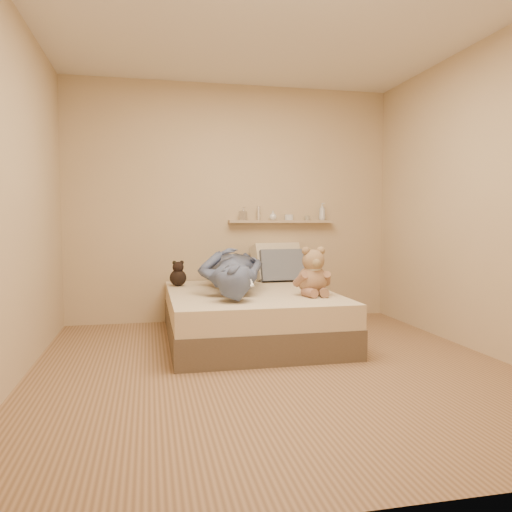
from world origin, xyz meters
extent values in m
plane|color=#99724F|center=(0.00, 0.00, 0.00)|extent=(3.80, 3.80, 0.00)
plane|color=silver|center=(0.00, 0.00, 2.60)|extent=(3.80, 3.80, 0.00)
plane|color=#CAAF89|center=(0.00, 1.90, 1.30)|extent=(3.60, 0.00, 3.60)
plane|color=#CAAF89|center=(0.00, -1.90, 1.30)|extent=(3.60, 0.00, 3.60)
plane|color=#CAAF89|center=(-1.80, 0.00, 1.30)|extent=(0.00, 3.80, 3.80)
plane|color=#CAAF89|center=(1.80, 0.00, 1.30)|extent=(0.00, 3.80, 3.80)
cube|color=brown|center=(0.00, 0.93, 0.12)|extent=(1.50, 1.90, 0.25)
cube|color=beige|center=(0.00, 0.93, 0.35)|extent=(1.48, 1.88, 0.20)
cube|color=silver|center=(-0.18, 0.33, 0.60)|extent=(0.18, 0.11, 0.06)
cube|color=black|center=(-0.18, 0.32, 0.62)|extent=(0.10, 0.06, 0.03)
sphere|color=#9B7855|center=(0.49, 0.58, 0.58)|extent=(0.26, 0.26, 0.26)
sphere|color=#946C51|center=(0.49, 0.55, 0.76)|extent=(0.19, 0.19, 0.19)
sphere|color=#8E694E|center=(0.43, 0.55, 0.84)|extent=(0.07, 0.07, 0.07)
sphere|color=#957951|center=(0.56, 0.55, 0.84)|extent=(0.07, 0.07, 0.07)
sphere|color=olive|center=(0.49, 0.47, 0.74)|extent=(0.08, 0.08, 0.08)
cylinder|color=#90644D|center=(0.37, 0.54, 0.60)|extent=(0.12, 0.18, 0.15)
cylinder|color=#8F664C|center=(0.61, 0.54, 0.60)|extent=(0.12, 0.18, 0.15)
cylinder|color=#986851|center=(0.43, 0.46, 0.49)|extent=(0.11, 0.19, 0.09)
cylinder|color=#876048|center=(0.56, 0.46, 0.49)|extent=(0.12, 0.19, 0.09)
cylinder|color=#BAB59E|center=(0.49, 0.55, 0.68)|extent=(0.14, 0.14, 0.02)
sphere|color=black|center=(-0.63, 1.45, 0.53)|extent=(0.17, 0.17, 0.17)
sphere|color=black|center=(-0.63, 1.44, 0.64)|extent=(0.11, 0.11, 0.11)
sphere|color=black|center=(-0.67, 1.44, 0.69)|extent=(0.04, 0.04, 0.04)
sphere|color=black|center=(-0.59, 1.45, 0.69)|extent=(0.04, 0.04, 0.04)
cube|color=beige|center=(0.48, 1.76, 0.65)|extent=(0.60, 0.41, 0.43)
cube|color=slate|center=(0.50, 1.62, 0.62)|extent=(0.51, 0.25, 0.37)
imported|color=#4D5879|center=(-0.15, 1.06, 0.65)|extent=(0.87, 1.76, 0.40)
cube|color=tan|center=(0.55, 1.84, 1.10)|extent=(1.20, 0.12, 0.03)
imported|color=silver|center=(0.11, 1.84, 1.19)|extent=(0.09, 0.09, 0.14)
cylinder|color=silver|center=(0.29, 1.84, 1.19)|extent=(0.04, 0.04, 0.16)
imported|color=white|center=(0.45, 1.84, 1.17)|extent=(0.09, 0.09, 0.11)
cylinder|color=silver|center=(0.64, 1.84, 1.15)|extent=(0.10, 0.10, 0.06)
cylinder|color=#A7A28F|center=(0.85, 1.84, 1.14)|extent=(0.06, 0.06, 0.05)
imported|color=silver|center=(1.03, 1.84, 1.21)|extent=(0.11, 0.11, 0.20)
camera|label=1|loc=(-0.92, -3.59, 1.10)|focal=35.00mm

